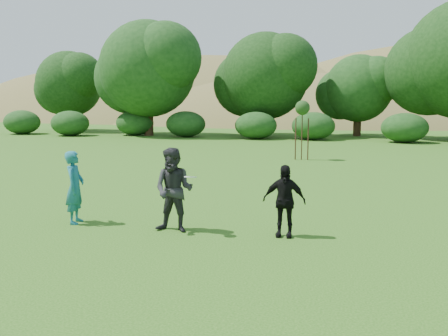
# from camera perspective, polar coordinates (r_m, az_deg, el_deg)

# --- Properties ---
(ground) EXTENTS (120.00, 120.00, 0.00)m
(ground) POSITION_cam_1_polar(r_m,az_deg,el_deg) (10.71, -4.40, -7.99)
(ground) COLOR #19470C
(ground) RESTS_ON ground
(player_teal) EXTENTS (0.55, 0.71, 1.72)m
(player_teal) POSITION_cam_1_polar(r_m,az_deg,el_deg) (12.28, -16.67, -2.13)
(player_teal) COLOR #196272
(player_teal) RESTS_ON ground
(player_grey) EXTENTS (0.92, 0.72, 1.87)m
(player_grey) POSITION_cam_1_polar(r_m,az_deg,el_deg) (11.05, -5.74, -2.53)
(player_grey) COLOR #28282A
(player_grey) RESTS_ON ground
(player_black) EXTENTS (0.92, 0.41, 1.56)m
(player_black) POSITION_cam_1_polar(r_m,az_deg,el_deg) (10.71, 6.88, -3.74)
(player_black) COLOR black
(player_black) RESTS_ON ground
(frisbee) EXTENTS (0.27, 0.27, 0.07)m
(frisbee) POSITION_cam_1_polar(r_m,az_deg,el_deg) (10.66, -3.86, -1.03)
(frisbee) COLOR white
(frisbee) RESTS_ON ground
(sapling) EXTENTS (0.70, 0.70, 2.85)m
(sapling) POSITION_cam_1_polar(r_m,az_deg,el_deg) (24.20, 8.95, 6.63)
(sapling) COLOR #392116
(sapling) RESTS_ON ground
(hillside) EXTENTS (150.00, 72.00, 52.00)m
(hillside) POSITION_cam_1_polar(r_m,az_deg,el_deg) (79.63, 12.51, -3.02)
(hillside) COLOR olive
(hillside) RESTS_ON ground
(tree_row) EXTENTS (53.92, 10.38, 9.62)m
(tree_row) POSITION_cam_1_polar(r_m,az_deg,el_deg) (38.40, 15.48, 10.56)
(tree_row) COLOR #3A2616
(tree_row) RESTS_ON ground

